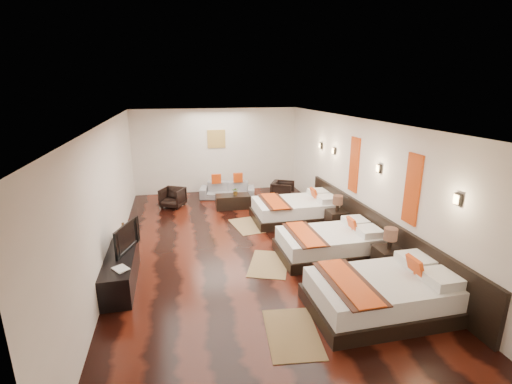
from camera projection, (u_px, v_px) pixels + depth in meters
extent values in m
cube|color=black|center=(244.00, 247.00, 8.23)|extent=(5.50, 9.50, 0.01)
cube|color=white|center=(243.00, 121.00, 7.45)|extent=(5.50, 9.50, 0.01)
cube|color=silver|center=(217.00, 151.00, 12.28)|extent=(5.50, 0.01, 2.80)
cube|color=silver|center=(109.00, 195.00, 7.24)|extent=(0.01, 9.50, 2.80)
cube|color=silver|center=(360.00, 180.00, 8.43)|extent=(0.01, 9.50, 2.80)
cube|color=black|center=(373.00, 231.00, 7.94)|extent=(0.08, 6.60, 0.90)
cube|color=black|center=(381.00, 304.00, 5.86)|extent=(2.31, 1.43, 0.24)
cube|color=white|center=(383.00, 288.00, 5.78)|extent=(2.20, 1.32, 0.33)
cube|color=#CC400E|center=(415.00, 267.00, 5.81)|extent=(0.17, 0.35, 0.36)
cube|color=#38190F|center=(348.00, 283.00, 5.60)|extent=(0.61, 1.45, 0.02)
cube|color=#CC400E|center=(349.00, 282.00, 5.59)|extent=(0.42, 1.45, 0.02)
cube|color=black|center=(329.00, 251.00, 7.77)|extent=(2.14, 1.33, 0.22)
cube|color=white|center=(329.00, 239.00, 7.70)|extent=(2.04, 1.23, 0.31)
cube|color=#CC400E|center=(352.00, 225.00, 7.73)|extent=(0.16, 0.33, 0.33)
cube|color=#38190F|center=(305.00, 234.00, 7.53)|extent=(0.56, 1.35, 0.02)
cube|color=#CC400E|center=(305.00, 234.00, 7.53)|extent=(0.39, 1.35, 0.02)
cube|color=black|center=(295.00, 216.00, 9.85)|extent=(2.25, 1.39, 0.24)
cube|color=white|center=(295.00, 206.00, 9.77)|extent=(2.14, 1.28, 0.32)
cube|color=#CC400E|center=(314.00, 194.00, 9.81)|extent=(0.17, 0.34, 0.35)
cube|color=#38190F|center=(274.00, 201.00, 9.60)|extent=(0.59, 1.41, 0.02)
cube|color=#CC400E|center=(274.00, 201.00, 9.59)|extent=(0.41, 1.41, 0.02)
cube|color=black|center=(388.00, 261.00, 6.98)|extent=(0.47, 0.47, 0.53)
cylinder|color=black|center=(390.00, 243.00, 6.88)|extent=(0.08, 0.08, 0.21)
cylinder|color=#3F2619|center=(391.00, 234.00, 6.83)|extent=(0.25, 0.25, 0.23)
cube|color=black|center=(336.00, 221.00, 9.11)|extent=(0.46, 0.46, 0.51)
cylinder|color=black|center=(337.00, 207.00, 9.01)|extent=(0.08, 0.08, 0.20)
cylinder|color=#3F2619|center=(338.00, 200.00, 8.96)|extent=(0.24, 0.24, 0.22)
cube|color=olive|center=(292.00, 333.00, 5.33)|extent=(0.89, 1.28, 0.01)
cube|color=olive|center=(269.00, 264.00, 7.42)|extent=(1.13, 1.39, 0.01)
cube|color=olive|center=(249.00, 225.00, 9.47)|extent=(0.93, 1.30, 0.01)
cube|color=black|center=(121.00, 270.00, 6.61)|extent=(0.50, 1.80, 0.55)
imported|color=black|center=(123.00, 237.00, 6.72)|extent=(0.43, 0.89, 0.52)
imported|color=black|center=(115.00, 271.00, 5.98)|extent=(0.33, 0.35, 0.03)
imported|color=brown|center=(124.00, 231.00, 7.23)|extent=(0.38, 0.38, 0.35)
imported|color=gray|center=(227.00, 190.00, 11.77)|extent=(1.84, 1.03, 0.51)
imported|color=black|center=(173.00, 198.00, 10.87)|extent=(0.86, 0.86, 0.59)
imported|color=black|center=(283.00, 191.00, 11.51)|extent=(0.90, 0.89, 0.61)
cube|color=black|center=(233.00, 201.00, 10.80)|extent=(1.01, 0.53, 0.40)
imported|color=#246220|center=(236.00, 191.00, 10.71)|extent=(0.26, 0.24, 0.24)
cube|color=#D86014|center=(412.00, 189.00, 6.57)|extent=(0.04, 0.40, 1.30)
cube|color=#D86014|center=(354.00, 165.00, 8.62)|extent=(0.04, 0.40, 1.30)
cube|color=black|center=(458.00, 199.00, 5.49)|extent=(0.06, 0.12, 0.18)
cube|color=#FFD18C|center=(456.00, 199.00, 5.48)|extent=(0.02, 0.10, 0.14)
cube|color=black|center=(379.00, 168.00, 7.55)|extent=(0.06, 0.12, 0.18)
cube|color=#FFD18C|center=(378.00, 168.00, 7.54)|extent=(0.02, 0.10, 0.14)
cube|color=black|center=(334.00, 151.00, 9.61)|extent=(0.06, 0.12, 0.18)
cube|color=#FFD18C|center=(333.00, 151.00, 9.60)|extent=(0.02, 0.10, 0.14)
cube|color=black|center=(321.00, 146.00, 10.45)|extent=(0.06, 0.12, 0.18)
cube|color=#FFD18C|center=(320.00, 146.00, 10.44)|extent=(0.02, 0.10, 0.14)
cube|color=#AD873F|center=(216.00, 139.00, 12.15)|extent=(0.60, 0.04, 0.60)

